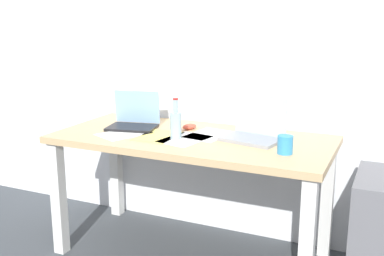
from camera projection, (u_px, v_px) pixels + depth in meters
ground_plane at (192, 253)px, 2.93m from camera, size 8.00×8.00×0.00m
back_wall at (220, 39)px, 3.02m from camera, size 5.20×0.08×2.60m
desk at (192, 153)px, 2.78m from camera, size 1.63×0.76×0.76m
laptop_left at (134, 120)px, 2.96m from camera, size 0.33×0.28×0.23m
laptop_right at (255, 130)px, 2.67m from camera, size 0.36×0.28×0.25m
beer_bottle at (176, 124)px, 2.67m from camera, size 0.06×0.06×0.24m
computer_mouse at (189, 127)px, 2.92m from camera, size 0.10×0.12×0.03m
coffee_mug at (285, 145)px, 2.40m from camera, size 0.08×0.08×0.09m
paper_sheet_front_left at (124, 134)px, 2.81m from camera, size 0.31×0.36×0.00m
paper_sheet_near_back at (209, 135)px, 2.79m from camera, size 0.25×0.33×0.00m
paper_yellow_folder at (158, 136)px, 2.75m from camera, size 0.21×0.30×0.00m
paper_sheet_center at (185, 139)px, 2.69m from camera, size 0.26×0.33×0.00m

